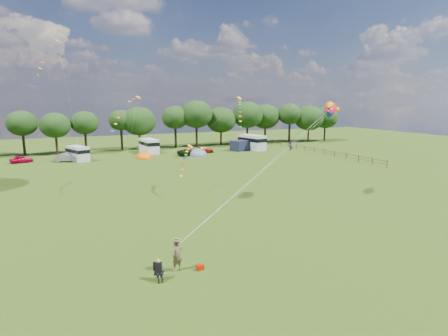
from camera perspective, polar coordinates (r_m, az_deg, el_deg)
name	(u,v)px	position (r m, az deg, el deg)	size (l,w,h in m)	color
ground_plane	(266,236)	(29.32, 6.49, -10.30)	(180.00, 180.00, 0.00)	black
tree_line	(156,119)	(81.01, -10.26, 7.37)	(102.98, 10.98, 10.27)	black
fence	(319,150)	(74.75, 14.28, 2.63)	(0.12, 33.12, 1.20)	#472D19
car_a	(21,159)	(70.67, -28.50, 1.18)	(1.41, 3.57, 1.19)	#A80126
car_b	(68,158)	(68.45, -22.71, 1.48)	(1.54, 4.13, 1.46)	gray
car_c	(203,150)	(73.58, -3.24, 2.76)	(1.79, 4.25, 1.28)	maroon
car_d	(190,152)	(70.59, -5.19, 2.43)	(2.19, 4.84, 1.32)	black
campervan_b	(78,153)	(69.04, -21.40, 2.15)	(3.81, 5.51, 2.49)	#BAB9BB
campervan_c	(149,145)	(75.11, -11.36, 3.39)	(2.97, 5.88, 2.78)	white
campervan_d	(252,142)	(78.79, 4.31, 4.00)	(3.93, 6.72, 3.09)	silver
tent_orange	(144,158)	(68.43, -12.07, 1.46)	(3.07, 3.37, 2.41)	#DE5803
tent_greyblue	(198,156)	(70.43, -4.02, 1.91)	(3.62, 3.96, 2.69)	slate
awning_navy	(240,146)	(77.22, 2.49, 3.43)	(3.35, 2.73, 2.10)	#191D33
kite_flyer	(177,256)	(23.51, -7.13, -13.11)	(0.71, 0.47, 1.96)	brown
camp_chair	(158,268)	(22.62, -9.96, -14.71)	(0.69, 0.72, 1.31)	#99999E
kite_bag	(200,267)	(23.83, -3.65, -14.88)	(0.44, 0.29, 0.31)	#AB1200
fish_kite	(330,109)	(39.77, 15.90, 8.63)	(3.26, 3.11, 1.91)	red
streamer_kite_a	(49,53)	(52.31, -25.16, 15.53)	(3.24, 5.60, 5.76)	#F3FF17
streamer_kite_b	(128,107)	(43.76, -14.41, 9.00)	(4.21, 4.65, 3.78)	#FFEB00
streamer_kite_c	(187,155)	(41.94, -5.71, 1.99)	(3.19, 5.04, 2.83)	#FDAA15
walker_a	(291,145)	(80.55, 10.12, 3.43)	(0.84, 0.52, 1.72)	black
walker_b	(290,146)	(78.77, 10.04, 3.35)	(1.22, 0.57, 1.89)	black
streamer_kite_d	(240,107)	(55.38, 2.44, 9.29)	(2.68, 5.02, 4.28)	#FFFA04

